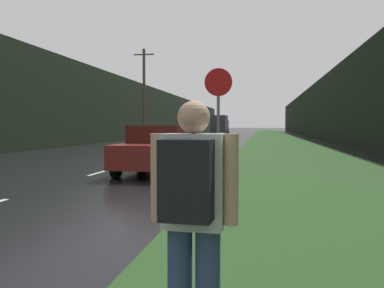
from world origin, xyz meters
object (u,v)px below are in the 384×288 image
at_px(stop_sign, 218,117).
at_px(delivery_truck, 220,125).
at_px(hitchhiker_with_backpack, 192,212).
at_px(car_passing_near, 157,150).

distance_m(stop_sign, delivery_truck, 60.12).
relative_size(hitchhiker_with_backpack, delivery_truck, 0.22).
relative_size(stop_sign, car_passing_near, 0.68).
bearing_deg(delivery_truck, stop_sign, -84.18).
bearing_deg(stop_sign, car_passing_near, 125.70).
bearing_deg(hitchhiker_with_backpack, car_passing_near, 109.21).
height_order(hitchhiker_with_backpack, delivery_truck, delivery_truck).
bearing_deg(stop_sign, delivery_truck, 95.82).
distance_m(stop_sign, car_passing_near, 4.06).
xyz_separation_m(stop_sign, hitchhiker_with_backpack, (0.57, -6.86, -0.76)).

